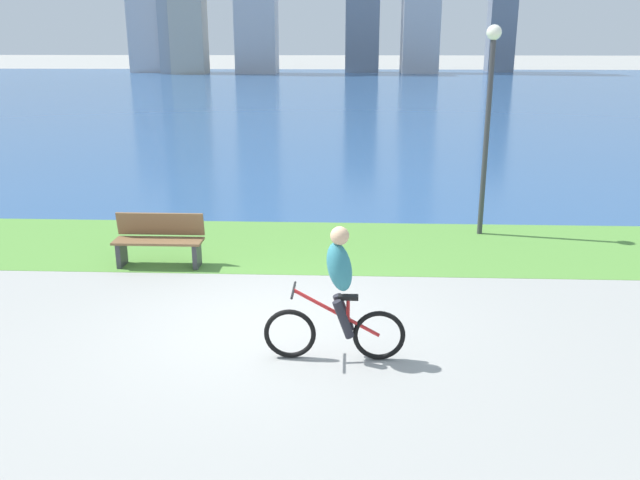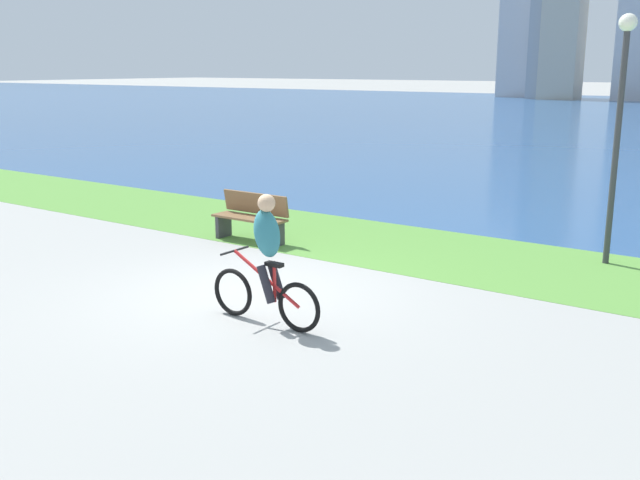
% 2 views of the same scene
% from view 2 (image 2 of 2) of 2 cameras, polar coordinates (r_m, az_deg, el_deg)
% --- Properties ---
extents(ground_plane, '(300.00, 300.00, 0.00)m').
position_cam_2_polar(ground_plane, '(10.57, -5.17, -4.19)').
color(ground_plane, '#9E9E99').
extents(grass_strip_bayside, '(120.00, 3.27, 0.01)m').
position_cam_2_polar(grass_strip_bayside, '(13.48, 5.04, -0.28)').
color(grass_strip_bayside, '#59933D').
rests_on(grass_strip_bayside, ground).
extents(cyclist_lead, '(1.71, 0.52, 1.67)m').
position_cam_2_polar(cyclist_lead, '(9.09, -4.21, -1.61)').
color(cyclist_lead, black).
rests_on(cyclist_lead, ground).
extents(bench_near_path, '(1.50, 0.47, 0.90)m').
position_cam_2_polar(bench_near_path, '(13.62, -5.39, 1.77)').
color(bench_near_path, brown).
rests_on(bench_near_path, ground).
extents(lamppost_tall, '(0.28, 0.28, 3.99)m').
position_cam_2_polar(lamppost_tall, '(12.64, 22.43, 9.77)').
color(lamppost_tall, '#38383D').
rests_on(lamppost_tall, ground).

